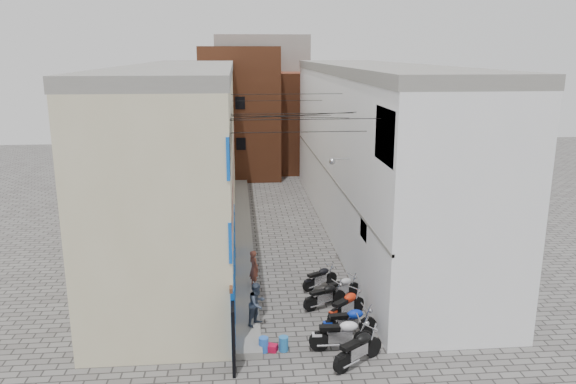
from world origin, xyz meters
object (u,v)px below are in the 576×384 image
object	(u,v)px
person_b	(257,304)
water_jug_near	(264,345)
motorcycle_a	(358,347)
motorcycle_e	(325,295)
person_a	(254,268)
motorcycle_f	(342,287)
motorcycle_c	(349,320)
motorcycle_d	(346,304)
red_crate	(272,348)
motorcycle_g	(320,276)
motorcycle_b	(342,333)
water_jug_far	(284,344)

from	to	relation	value
person_b	water_jug_near	world-z (taller)	person_b
motorcycle_a	motorcycle_e	bearing A→B (deg)	150.19
motorcycle_e	person_a	world-z (taller)	person_a
motorcycle_a	motorcycle_f	distance (m)	4.91
motorcycle_e	person_b	bearing A→B (deg)	-81.89
motorcycle_c	person_a	bearing A→B (deg)	-146.94
motorcycle_a	motorcycle_d	size ratio (longest dim) A/B	1.05
water_jug_near	red_crate	bearing A→B (deg)	0.00
motorcycle_a	water_jug_near	bearing A→B (deg)	-145.50
water_jug_near	motorcycle_e	bearing A→B (deg)	50.55
motorcycle_c	motorcycle_a	bearing A→B (deg)	-7.49
motorcycle_g	red_crate	bearing A→B (deg)	-56.43
person_b	red_crate	world-z (taller)	person_b
motorcycle_e	water_jug_near	world-z (taller)	motorcycle_e
motorcycle_a	person_a	size ratio (longest dim) A/B	1.39
motorcycle_a	motorcycle_b	distance (m)	0.99
water_jug_near	red_crate	size ratio (longest dim) A/B	1.37
person_a	water_jug_far	bearing A→B (deg)	162.70
motorcycle_b	red_crate	distance (m)	2.38
motorcycle_d	motorcycle_g	distance (m)	2.93
motorcycle_c	motorcycle_g	bearing A→B (deg)	-179.44
person_a	motorcycle_c	bearing A→B (deg)	-168.66
motorcycle_f	motorcycle_e	bearing A→B (deg)	-70.06
motorcycle_g	motorcycle_b	bearing A→B (deg)	-31.28
motorcycle_g	red_crate	world-z (taller)	motorcycle_g
motorcycle_e	water_jug_far	world-z (taller)	motorcycle_e
water_jug_far	motorcycle_c	bearing A→B (deg)	19.00
motorcycle_a	water_jug_near	world-z (taller)	motorcycle_a
motorcycle_e	motorcycle_g	xyz separation A→B (m)	(0.09, 1.86, -0.03)
motorcycle_b	motorcycle_e	distance (m)	3.20
motorcycle_c	motorcycle_g	world-z (taller)	motorcycle_c
motorcycle_a	water_jug_far	distance (m)	2.54
motorcycle_g	water_jug_far	xyz separation A→B (m)	(-1.95, -4.92, -0.26)
motorcycle_c	water_jug_near	bearing A→B (deg)	-80.03
motorcycle_g	water_jug_near	world-z (taller)	motorcycle_g
motorcycle_d	water_jug_near	size ratio (longest dim) A/B	4.00
motorcycle_b	motorcycle_d	size ratio (longest dim) A/B	1.08
motorcycle_b	red_crate	size ratio (longest dim) A/B	5.90
water_jug_far	red_crate	distance (m)	0.42
motorcycle_g	person_b	size ratio (longest dim) A/B	1.13
person_a	red_crate	bearing A→B (deg)	158.09
motorcycle_f	motorcycle_g	bearing A→B (deg)	-170.86
water_jug_near	water_jug_far	xyz separation A→B (m)	(0.66, 0.00, -0.00)
motorcycle_a	red_crate	world-z (taller)	motorcycle_a
motorcycle_d	motorcycle_f	distance (m)	1.78
motorcycle_e	water_jug_near	xyz separation A→B (m)	(-2.52, -3.06, -0.29)
motorcycle_g	red_crate	size ratio (longest dim) A/B	4.80
motorcycle_a	water_jug_near	xyz separation A→B (m)	(-2.94, 1.06, -0.36)
motorcycle_f	person_a	xyz separation A→B (m)	(-3.47, 1.02, 0.50)
motorcycle_b	person_b	world-z (taller)	person_b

